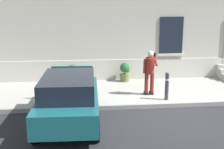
% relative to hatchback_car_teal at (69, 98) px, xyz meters
% --- Properties ---
extents(ground_plane, '(80.00, 80.00, 0.00)m').
position_rel_hatchback_car_teal_xyz_m(ground_plane, '(3.69, 0.05, -0.79)').
color(ground_plane, '#232326').
extents(sidewalk, '(24.00, 3.60, 0.15)m').
position_rel_hatchback_car_teal_xyz_m(sidewalk, '(3.69, 2.85, -0.71)').
color(sidewalk, '#99968E').
rests_on(sidewalk, ground).
extents(curb_edge, '(24.00, 0.12, 0.15)m').
position_rel_hatchback_car_teal_xyz_m(curb_edge, '(3.69, 0.99, -0.71)').
color(curb_edge, gray).
rests_on(curb_edge, ground).
extents(building_facade, '(24.00, 1.52, 7.50)m').
position_rel_hatchback_car_teal_xyz_m(building_facade, '(3.70, 5.33, 2.94)').
color(building_facade, '#B2AD9E').
rests_on(building_facade, ground).
extents(hatchback_car_teal, '(1.91, 4.12, 1.50)m').
position_rel_hatchback_car_teal_xyz_m(hatchback_car_teal, '(0.00, 0.00, 0.00)').
color(hatchback_car_teal, '#165156').
rests_on(hatchback_car_teal, ground).
extents(bollard_near_person, '(0.15, 0.15, 1.04)m').
position_rel_hatchback_car_teal_xyz_m(bollard_near_person, '(3.50, 1.40, -0.08)').
color(bollard_near_person, '#333338').
rests_on(bollard_near_person, sidewalk).
extents(person_on_phone, '(0.51, 0.48, 1.75)m').
position_rel_hatchback_car_teal_xyz_m(person_on_phone, '(3.00, 2.06, 0.36)').
color(person_on_phone, maroon).
rests_on(person_on_phone, sidewalk).
extents(planter_charcoal, '(0.44, 0.44, 0.86)m').
position_rel_hatchback_car_teal_xyz_m(planter_charcoal, '(-0.01, 4.05, -0.18)').
color(planter_charcoal, '#2D2D30').
rests_on(planter_charcoal, sidewalk).
extents(planter_olive, '(0.44, 0.44, 0.86)m').
position_rel_hatchback_car_teal_xyz_m(planter_olive, '(2.37, 4.24, -0.18)').
color(planter_olive, '#606B38').
rests_on(planter_olive, sidewalk).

